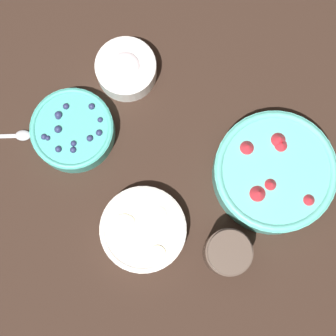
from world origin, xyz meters
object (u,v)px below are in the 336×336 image
Objects in this scene: bowl_strawberries at (274,172)px; bowl_bananas at (145,229)px; bowl_blueberries at (73,130)px; jar_chocolate at (227,253)px; bowl_cream at (126,68)px.

bowl_strawberries is 1.43× the size of bowl_bananas.
bowl_strawberries is 0.27m from bowl_bananas.
bowl_blueberries is at bearing -60.06° from bowl_bananas.
bowl_strawberries is at bearing -128.28° from jar_chocolate.
bowl_strawberries is 0.40m from bowl_blueberries.
bowl_bananas is at bearing -22.73° from jar_chocolate.
jar_chocolate reaches higher than bowl_bananas.
bowl_blueberries is at bearing -18.82° from bowl_strawberries.
bowl_bananas is at bearing 119.94° from bowl_blueberries.
bowl_bananas is 0.16m from jar_chocolate.
bowl_blueberries reaches higher than bowl_bananas.
bowl_strawberries is 2.28× the size of jar_chocolate.
jar_chocolate is at bearing 157.27° from bowl_bananas.
jar_chocolate is (-0.27, 0.27, 0.02)m from bowl_blueberries.
bowl_cream reaches higher than bowl_blueberries.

